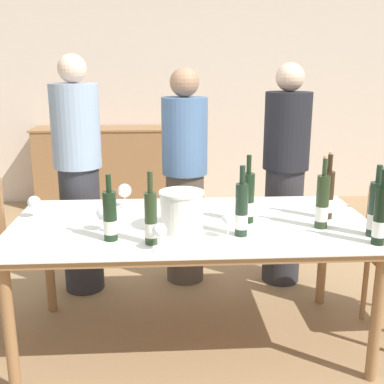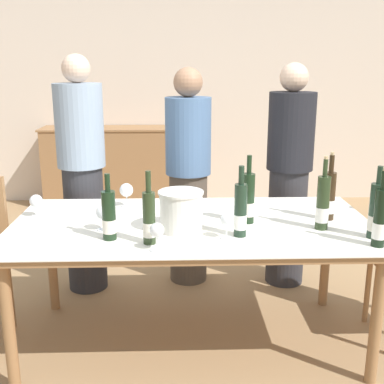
{
  "view_description": "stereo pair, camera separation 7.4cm",
  "coord_description": "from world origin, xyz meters",
  "px_view_note": "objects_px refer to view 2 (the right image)",
  "views": [
    {
      "loc": [
        -0.16,
        -2.56,
        1.61
      ],
      "look_at": [
        0.0,
        0.0,
        0.92
      ],
      "focal_mm": 45.0,
      "sensor_mm": 36.0,
      "label": 1
    },
    {
      "loc": [
        -0.08,
        -2.56,
        1.61
      ],
      "look_at": [
        0.0,
        0.0,
        0.92
      ],
      "focal_mm": 45.0,
      "sensor_mm": 36.0,
      "label": 2
    }
  ],
  "objects_px": {
    "wine_bottle_4": "(380,219)",
    "wine_glass_0": "(36,202)",
    "wine_glass_3": "(126,191)",
    "person_host": "(82,177)",
    "wine_bottle_3": "(248,199)",
    "wine_glass_1": "(227,220)",
    "wine_glass_2": "(104,213)",
    "ice_bucket": "(181,210)",
    "wine_bottle_1": "(109,216)",
    "wine_bottle_6": "(376,212)",
    "wine_bottle_2": "(240,211)",
    "person_guest_right": "(289,178)",
    "wine_glass_4": "(157,232)",
    "wine_bottle_7": "(329,197)",
    "person_guest_left": "(188,178)",
    "wine_bottle_5": "(323,204)",
    "wine_bottle_0": "(149,219)",
    "dining_table": "(192,233)",
    "sideboard_cabinet": "(110,167)"
  },
  "relations": [
    {
      "from": "wine_glass_2",
      "to": "wine_bottle_0",
      "type": "bearing_deg",
      "value": -38.77
    },
    {
      "from": "wine_glass_0",
      "to": "wine_bottle_4",
      "type": "bearing_deg",
      "value": -16.42
    },
    {
      "from": "wine_bottle_3",
      "to": "wine_glass_2",
      "type": "distance_m",
      "value": 0.8
    },
    {
      "from": "wine_glass_3",
      "to": "wine_glass_2",
      "type": "bearing_deg",
      "value": -99.62
    },
    {
      "from": "wine_bottle_4",
      "to": "wine_glass_0",
      "type": "height_order",
      "value": "wine_bottle_4"
    },
    {
      "from": "wine_bottle_7",
      "to": "wine_glass_4",
      "type": "relative_size",
      "value": 2.85
    },
    {
      "from": "wine_bottle_6",
      "to": "wine_bottle_5",
      "type": "bearing_deg",
      "value": 148.12
    },
    {
      "from": "wine_glass_2",
      "to": "person_guest_right",
      "type": "distance_m",
      "value": 1.51
    },
    {
      "from": "sideboard_cabinet",
      "to": "wine_bottle_7",
      "type": "distance_m",
      "value": 3.31
    },
    {
      "from": "wine_bottle_0",
      "to": "wine_glass_0",
      "type": "xyz_separation_m",
      "value": [
        -0.68,
        0.46,
        -0.04
      ]
    },
    {
      "from": "wine_bottle_5",
      "to": "wine_bottle_7",
      "type": "height_order",
      "value": "wine_bottle_5"
    },
    {
      "from": "wine_glass_4",
      "to": "sideboard_cabinet",
      "type": "bearing_deg",
      "value": 101.65
    },
    {
      "from": "wine_bottle_7",
      "to": "person_guest_left",
      "type": "bearing_deg",
      "value": 133.65
    },
    {
      "from": "person_host",
      "to": "dining_table",
      "type": "bearing_deg",
      "value": -45.08
    },
    {
      "from": "dining_table",
      "to": "wine_glass_1",
      "type": "xyz_separation_m",
      "value": [
        0.17,
        -0.25,
        0.16
      ]
    },
    {
      "from": "wine_bottle_7",
      "to": "wine_glass_2",
      "type": "distance_m",
      "value": 1.27
    },
    {
      "from": "wine_glass_1",
      "to": "wine_bottle_7",
      "type": "bearing_deg",
      "value": 25.84
    },
    {
      "from": "wine_glass_4",
      "to": "person_guest_right",
      "type": "height_order",
      "value": "person_guest_right"
    },
    {
      "from": "wine_bottle_1",
      "to": "wine_glass_0",
      "type": "bearing_deg",
      "value": 140.52
    },
    {
      "from": "wine_bottle_1",
      "to": "wine_glass_1",
      "type": "xyz_separation_m",
      "value": [
        0.59,
        -0.01,
        -0.02
      ]
    },
    {
      "from": "wine_glass_0",
      "to": "person_guest_right",
      "type": "height_order",
      "value": "person_guest_right"
    },
    {
      "from": "wine_glass_4",
      "to": "wine_bottle_5",
      "type": "bearing_deg",
      "value": 17.84
    },
    {
      "from": "wine_glass_1",
      "to": "person_guest_right",
      "type": "xyz_separation_m",
      "value": [
        0.56,
        1.06,
        -0.03
      ]
    },
    {
      "from": "ice_bucket",
      "to": "wine_bottle_4",
      "type": "relative_size",
      "value": 0.61
    },
    {
      "from": "ice_bucket",
      "to": "wine_bottle_2",
      "type": "distance_m",
      "value": 0.32
    },
    {
      "from": "wine_glass_3",
      "to": "wine_bottle_5",
      "type": "bearing_deg",
      "value": -22.96
    },
    {
      "from": "wine_bottle_2",
      "to": "wine_glass_0",
      "type": "relative_size",
      "value": 2.83
    },
    {
      "from": "wine_glass_2",
      "to": "wine_bottle_6",
      "type": "bearing_deg",
      "value": -6.43
    },
    {
      "from": "wine_bottle_3",
      "to": "dining_table",
      "type": "bearing_deg",
      "value": 179.93
    },
    {
      "from": "wine_glass_0",
      "to": "person_guest_right",
      "type": "xyz_separation_m",
      "value": [
        1.63,
        0.65,
        -0.02
      ]
    },
    {
      "from": "wine_glass_1",
      "to": "wine_glass_3",
      "type": "distance_m",
      "value": 0.82
    },
    {
      "from": "wine_bottle_1",
      "to": "wine_bottle_6",
      "type": "xyz_separation_m",
      "value": [
        1.35,
        -0.02,
        0.02
      ]
    },
    {
      "from": "wine_bottle_2",
      "to": "wine_glass_3",
      "type": "relative_size",
      "value": 2.52
    },
    {
      "from": "ice_bucket",
      "to": "wine_bottle_0",
      "type": "xyz_separation_m",
      "value": [
        -0.16,
        -0.19,
        0.01
      ]
    },
    {
      "from": "sideboard_cabinet",
      "to": "wine_bottle_3",
      "type": "bearing_deg",
      "value": -67.95
    },
    {
      "from": "wine_bottle_4",
      "to": "wine_glass_2",
      "type": "distance_m",
      "value": 1.4
    },
    {
      "from": "dining_table",
      "to": "person_guest_right",
      "type": "xyz_separation_m",
      "value": [
        0.73,
        0.8,
        0.13
      ]
    },
    {
      "from": "wine_bottle_3",
      "to": "person_host",
      "type": "height_order",
      "value": "person_host"
    },
    {
      "from": "wine_bottle_7",
      "to": "wine_glass_3",
      "type": "bearing_deg",
      "value": 165.81
    },
    {
      "from": "dining_table",
      "to": "wine_glass_4",
      "type": "height_order",
      "value": "wine_glass_4"
    },
    {
      "from": "sideboard_cabinet",
      "to": "wine_glass_0",
      "type": "bearing_deg",
      "value": -90.93
    },
    {
      "from": "sideboard_cabinet",
      "to": "wine_glass_3",
      "type": "bearing_deg",
      "value": -79.77
    },
    {
      "from": "dining_table",
      "to": "person_guest_left",
      "type": "distance_m",
      "value": 0.87
    },
    {
      "from": "ice_bucket",
      "to": "wine_glass_2",
      "type": "distance_m",
      "value": 0.41
    },
    {
      "from": "wine_bottle_3",
      "to": "wine_glass_1",
      "type": "distance_m",
      "value": 0.29
    },
    {
      "from": "wine_bottle_6",
      "to": "wine_glass_4",
      "type": "bearing_deg",
      "value": -172.89
    },
    {
      "from": "wine_bottle_7",
      "to": "ice_bucket",
      "type": "bearing_deg",
      "value": -168.92
    },
    {
      "from": "wine_glass_0",
      "to": "wine_glass_1",
      "type": "relative_size",
      "value": 0.95
    },
    {
      "from": "wine_bottle_3",
      "to": "wine_bottle_5",
      "type": "distance_m",
      "value": 0.4
    },
    {
      "from": "wine_glass_3",
      "to": "person_host",
      "type": "relative_size",
      "value": 0.09
    }
  ]
}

